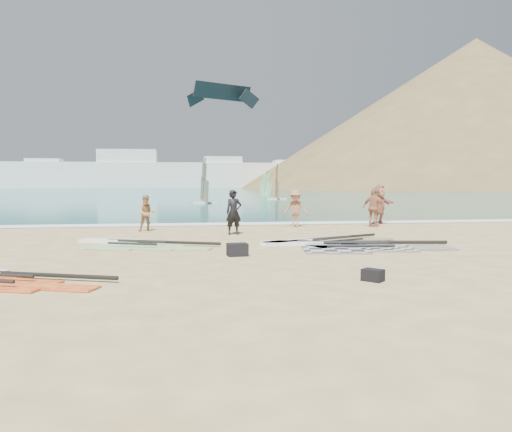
{
  "coord_description": "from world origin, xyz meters",
  "views": [
    {
      "loc": [
        -2.39,
        -12.06,
        2.13
      ],
      "look_at": [
        -0.08,
        4.0,
        1.0
      ],
      "focal_mm": 35.0,
      "sensor_mm": 36.0,
      "label": 1
    }
  ],
  "objects": [
    {
      "name": "rig_orange",
      "position": [
        2.24,
        4.41,
        0.05
      ],
      "size": [
        5.09,
        3.26,
        0.2
      ],
      "rotation": [
        0.0,
        0.0,
        0.44
      ],
      "color": "#F86103",
      "rests_on": "ground"
    },
    {
      "name": "ground",
      "position": [
        0.0,
        0.0,
        0.0
      ],
      "size": [
        300.0,
        300.0,
        0.0
      ],
      "primitive_type": "plane",
      "color": "tan",
      "rests_on": "ground"
    },
    {
      "name": "beachgoer_right",
      "position": [
        7.2,
        11.5,
        0.98
      ],
      "size": [
        1.81,
        1.53,
        1.96
      ],
      "primitive_type": "imported",
      "rotation": [
        0.0,
        0.0,
        0.62
      ],
      "color": "#B26E56",
      "rests_on": "ground"
    },
    {
      "name": "rig_green",
      "position": [
        -4.18,
        4.8,
        0.05
      ],
      "size": [
        4.82,
        3.14,
        0.2
      ],
      "rotation": [
        0.0,
        0.0,
        -0.39
      ],
      "color": "#4EAD17",
      "rests_on": "ground"
    },
    {
      "name": "windsurfer_left",
      "position": [
        -0.51,
        35.34,
        1.28
      ],
      "size": [
        2.49,
        2.87,
        4.38
      ],
      "rotation": [
        0.0,
        0.0,
        0.23
      ],
      "color": "white",
      "rests_on": "ground"
    },
    {
      "name": "sea",
      "position": [
        0.0,
        132.0,
        0.0
      ],
      "size": [
        300.0,
        240.0,
        0.06
      ],
      "primitive_type": "cube",
      "color": "#0C5752",
      "rests_on": "ground"
    },
    {
      "name": "gear_bag_far",
      "position": [
        1.58,
        -1.99,
        0.13
      ],
      "size": [
        0.52,
        0.52,
        0.26
      ],
      "primitive_type": "cube",
      "rotation": [
        0.0,
        0.0,
        -0.81
      ],
      "color": "black",
      "rests_on": "ground"
    },
    {
      "name": "windsurfer_right",
      "position": [
        10.05,
        63.84,
        1.14
      ],
      "size": [
        1.94,
        1.94,
        3.75
      ],
      "rotation": [
        0.0,
        0.0,
        0.72
      ],
      "color": "white",
      "rests_on": "ground"
    },
    {
      "name": "person_wetsuit",
      "position": [
        -0.45,
        7.72,
        0.89
      ],
      "size": [
        0.73,
        0.55,
        1.79
      ],
      "primitive_type": "imported",
      "rotation": [
        0.0,
        0.0,
        0.21
      ],
      "color": "black",
      "rests_on": "ground"
    },
    {
      "name": "headland_main",
      "position": [
        85.0,
        130.0,
        0.0
      ],
      "size": [
        143.0,
        143.0,
        45.0
      ],
      "primitive_type": "cone",
      "color": "olive",
      "rests_on": "ground"
    },
    {
      "name": "kitesurf_kite",
      "position": [
        1.79,
        42.41,
        11.56
      ],
      "size": [
        7.34,
        3.92,
        2.56
      ],
      "rotation": [
        0.0,
        0.0,
        0.45
      ],
      "color": "black",
      "rests_on": "ground"
    },
    {
      "name": "beachgoer_left",
      "position": [
        -3.98,
        9.56,
        0.77
      ],
      "size": [
        0.85,
        0.72,
        1.55
      ],
      "primitive_type": "imported",
      "rotation": [
        0.0,
        0.0,
        0.2
      ],
      "color": "#A8774B",
      "rests_on": "ground"
    },
    {
      "name": "beachgoer_mid",
      "position": [
        2.68,
        10.43,
        0.87
      ],
      "size": [
        1.27,
        0.97,
        1.73
      ],
      "primitive_type": "imported",
      "rotation": [
        0.0,
        0.0,
        -0.33
      ],
      "color": "#A0634C",
      "rests_on": "ground"
    },
    {
      "name": "gear_bag_near",
      "position": [
        -0.91,
        2.01,
        0.18
      ],
      "size": [
        0.61,
        0.48,
        0.36
      ],
      "primitive_type": "cube",
      "rotation": [
        0.0,
        0.0,
        0.11
      ],
      "color": "black",
      "rests_on": "ground"
    },
    {
      "name": "rig_grey",
      "position": [
        2.58,
        3.4,
        0.05
      ],
      "size": [
        6.22,
        2.86,
        0.2
      ],
      "rotation": [
        0.0,
        0.0,
        -0.14
      ],
      "color": "#28272A",
      "rests_on": "ground"
    },
    {
      "name": "surf_line",
      "position": [
        0.0,
        12.3,
        0.0
      ],
      "size": [
        300.0,
        1.2,
        0.04
      ],
      "primitive_type": "cube",
      "color": "white",
      "rests_on": "ground"
    },
    {
      "name": "far_town",
      "position": [
        -15.72,
        150.0,
        4.49
      ],
      "size": [
        160.0,
        8.0,
        12.0
      ],
      "color": "white",
      "rests_on": "ground"
    },
    {
      "name": "beachgoer_back",
      "position": [
        6.33,
        10.06,
        0.9
      ],
      "size": [
        1.08,
        1.04,
        1.8
      ],
      "primitive_type": "imported",
      "rotation": [
        0.0,
        0.0,
        2.4
      ],
      "color": "#B06D51",
      "rests_on": "ground"
    },
    {
      "name": "windsurfer_centre",
      "position": [
        8.27,
        45.06,
        1.23
      ],
      "size": [
        2.29,
        2.78,
        4.15
      ],
      "rotation": [
        0.0,
        0.0,
        -0.04
      ],
      "color": "white",
      "rests_on": "ground"
    }
  ]
}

